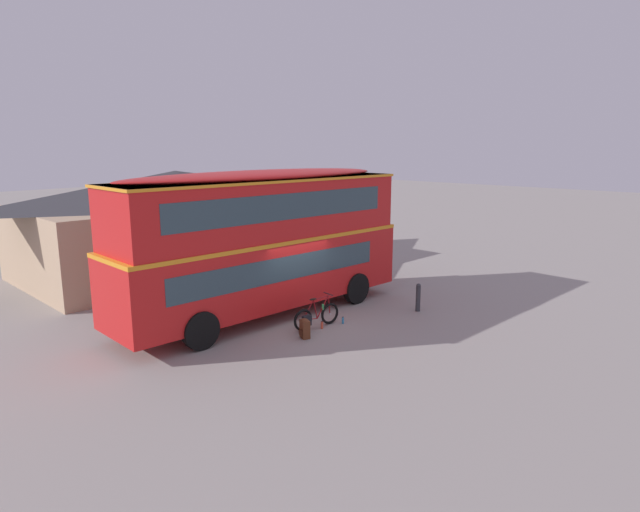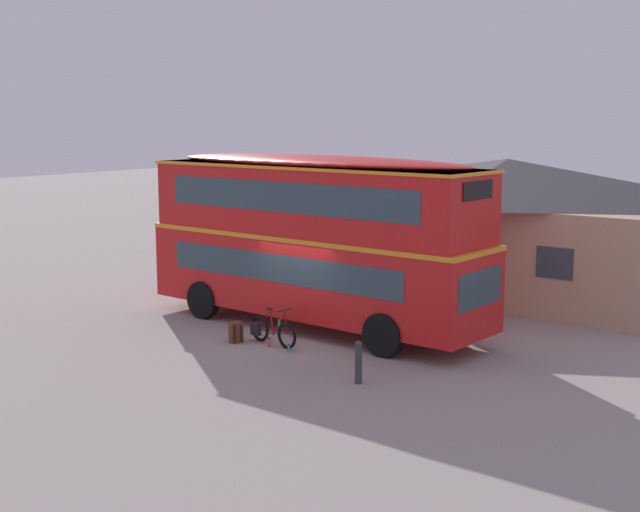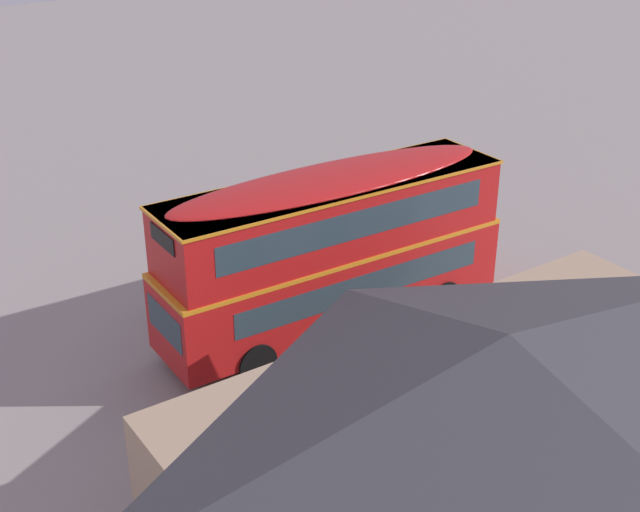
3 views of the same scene
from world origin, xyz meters
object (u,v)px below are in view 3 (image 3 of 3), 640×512
(double_decker_bus, at_px, (333,245))
(water_bottle_red_squeeze, at_px, (280,296))
(touring_bicycle, at_px, (286,290))
(kerb_bollard, at_px, (159,303))
(backpack_on_ground, at_px, (302,280))
(water_bottle_blue_sports, at_px, (256,301))

(double_decker_bus, xyz_separation_m, water_bottle_red_squeeze, (0.28, -2.32, -2.53))
(touring_bicycle, xyz_separation_m, kerb_bollard, (3.63, -1.39, 0.13))
(double_decker_bus, distance_m, backpack_on_ground, 3.49)
(double_decker_bus, distance_m, kerb_bollard, 5.61)
(backpack_on_ground, xyz_separation_m, water_bottle_blue_sports, (1.74, 0.01, -0.19))
(double_decker_bus, bearing_deg, backpack_on_ground, -105.11)
(water_bottle_red_squeeze, xyz_separation_m, kerb_bollard, (3.54, -1.20, 0.38))
(water_bottle_blue_sports, height_order, kerb_bollard, kerb_bollard)
(water_bottle_red_squeeze, bearing_deg, double_decker_bus, 96.78)
(touring_bicycle, distance_m, water_bottle_red_squeeze, 0.33)
(double_decker_bus, height_order, touring_bicycle, double_decker_bus)
(double_decker_bus, xyz_separation_m, water_bottle_blue_sports, (1.07, -2.49, -2.54))
(touring_bicycle, relative_size, water_bottle_red_squeeze, 7.01)
(touring_bicycle, bearing_deg, water_bottle_blue_sports, -22.99)
(double_decker_bus, xyz_separation_m, backpack_on_ground, (-0.67, -2.50, -2.34))
(water_bottle_blue_sports, distance_m, kerb_bollard, 2.96)
(touring_bicycle, bearing_deg, water_bottle_red_squeeze, -66.74)
(double_decker_bus, height_order, water_bottle_blue_sports, double_decker_bus)
(water_bottle_red_squeeze, relative_size, water_bottle_blue_sports, 1.06)
(water_bottle_red_squeeze, bearing_deg, backpack_on_ground, -169.06)
(kerb_bollard, bearing_deg, touring_bicycle, 159.02)
(kerb_bollard, bearing_deg, water_bottle_red_squeeze, 161.35)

